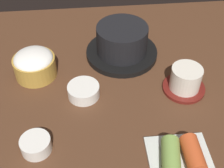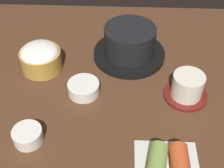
{
  "view_description": "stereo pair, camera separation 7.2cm",
  "coord_description": "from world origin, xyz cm",
  "px_view_note": "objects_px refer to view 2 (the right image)",
  "views": [
    {
      "loc": [
        -3.01,
        -53.6,
        55.08
      ],
      "look_at": [
        2.0,
        -2.0,
        5.0
      ],
      "focal_mm": 49.95,
      "sensor_mm": 36.0,
      "label": 1
    },
    {
      "loc": [
        4.18,
        -53.79,
        55.08
      ],
      "look_at": [
        2.0,
        -2.0,
        5.0
      ],
      "focal_mm": 49.95,
      "sensor_mm": 36.0,
      "label": 2
    }
  ],
  "objects_px": {
    "rice_bowl": "(41,57)",
    "banchan_cup_center": "(84,88)",
    "side_bowl_near": "(28,135)",
    "stone_pot": "(130,44)",
    "kimchi_plate": "(168,166)",
    "tea_cup_with_saucer": "(187,87)"
  },
  "relations": [
    {
      "from": "tea_cup_with_saucer",
      "to": "kimchi_plate",
      "type": "bearing_deg",
      "value": -106.82
    },
    {
      "from": "side_bowl_near",
      "to": "stone_pot",
      "type": "bearing_deg",
      "value": 54.19
    },
    {
      "from": "stone_pot",
      "to": "rice_bowl",
      "type": "bearing_deg",
      "value": -165.49
    },
    {
      "from": "stone_pot",
      "to": "side_bowl_near",
      "type": "distance_m",
      "value": 0.35
    },
    {
      "from": "tea_cup_with_saucer",
      "to": "banchan_cup_center",
      "type": "relative_size",
      "value": 1.36
    },
    {
      "from": "tea_cup_with_saucer",
      "to": "kimchi_plate",
      "type": "distance_m",
      "value": 0.21
    },
    {
      "from": "banchan_cup_center",
      "to": "kimchi_plate",
      "type": "distance_m",
      "value": 0.27
    },
    {
      "from": "tea_cup_with_saucer",
      "to": "side_bowl_near",
      "type": "relative_size",
      "value": 1.66
    },
    {
      "from": "tea_cup_with_saucer",
      "to": "kimchi_plate",
      "type": "height_order",
      "value": "tea_cup_with_saucer"
    },
    {
      "from": "stone_pot",
      "to": "tea_cup_with_saucer",
      "type": "distance_m",
      "value": 0.2
    },
    {
      "from": "rice_bowl",
      "to": "side_bowl_near",
      "type": "bearing_deg",
      "value": -85.52
    },
    {
      "from": "rice_bowl",
      "to": "tea_cup_with_saucer",
      "type": "xyz_separation_m",
      "value": [
        0.36,
        -0.09,
        -0.01
      ]
    },
    {
      "from": "stone_pot",
      "to": "banchan_cup_center",
      "type": "relative_size",
      "value": 2.56
    },
    {
      "from": "rice_bowl",
      "to": "side_bowl_near",
      "type": "distance_m",
      "value": 0.23
    },
    {
      "from": "rice_bowl",
      "to": "banchan_cup_center",
      "type": "xyz_separation_m",
      "value": [
        0.12,
        -0.09,
        -0.02
      ]
    },
    {
      "from": "stone_pot",
      "to": "kimchi_plate",
      "type": "height_order",
      "value": "stone_pot"
    },
    {
      "from": "rice_bowl",
      "to": "tea_cup_with_saucer",
      "type": "bearing_deg",
      "value": -13.86
    },
    {
      "from": "side_bowl_near",
      "to": "banchan_cup_center",
      "type": "bearing_deg",
      "value": 55.14
    },
    {
      "from": "tea_cup_with_saucer",
      "to": "banchan_cup_center",
      "type": "height_order",
      "value": "tea_cup_with_saucer"
    },
    {
      "from": "banchan_cup_center",
      "to": "rice_bowl",
      "type": "bearing_deg",
      "value": 143.81
    },
    {
      "from": "tea_cup_with_saucer",
      "to": "kimchi_plate",
      "type": "relative_size",
      "value": 0.83
    },
    {
      "from": "stone_pot",
      "to": "banchan_cup_center",
      "type": "distance_m",
      "value": 0.18
    }
  ]
}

